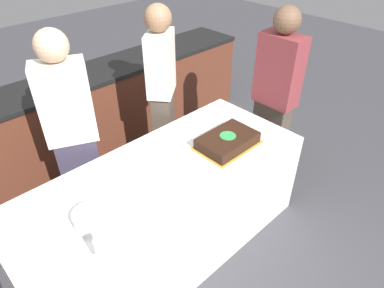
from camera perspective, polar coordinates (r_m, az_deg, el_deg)
ground_plane at (r=2.95m, az=-4.10°, el=-16.11°), size 14.00×14.00×0.00m
back_counter at (r=3.69m, az=-19.98°, el=3.09°), size 4.40×0.58×0.92m
dining_table at (r=2.66m, az=-4.45°, el=-10.97°), size 2.17×0.91×0.77m
cake at (r=2.63m, az=5.94°, el=0.55°), size 0.48×0.33×0.09m
plate_stack at (r=2.10m, az=-16.32°, el=-11.74°), size 0.22×0.22×0.09m
wine_glass at (r=1.85m, az=-15.16°, el=-16.43°), size 0.06×0.06×0.18m
side_plate_near_cake at (r=2.84m, az=1.89°, el=2.67°), size 0.20×0.20×0.00m
side_plate_right_edge at (r=2.98m, az=8.14°, el=4.10°), size 0.20×0.20×0.00m
person_cutting_cake at (r=3.06m, az=-4.96°, el=7.82°), size 0.38×0.36×1.68m
person_seated_right at (r=3.17m, az=13.64°, el=7.53°), size 0.22×0.37×1.66m
person_standing_back at (r=2.69m, az=-19.18°, el=1.34°), size 0.41×0.33×1.68m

